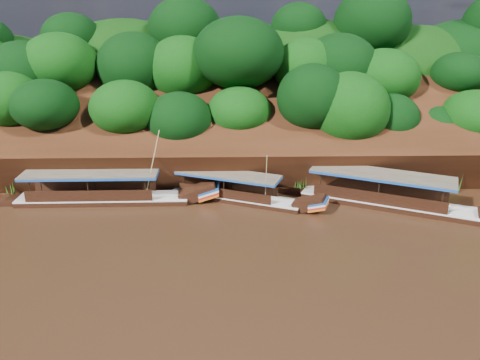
{
  "coord_description": "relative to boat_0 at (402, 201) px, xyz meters",
  "views": [
    {
      "loc": [
        -0.01,
        -27.96,
        15.19
      ],
      "look_at": [
        0.8,
        7.0,
        2.12
      ],
      "focal_mm": 35.0,
      "sensor_mm": 36.0,
      "label": 1
    }
  ],
  "objects": [
    {
      "name": "riverbank",
      "position": [
        -13.66,
        16.81,
        1.27
      ],
      "size": [
        120.0,
        30.06,
        19.4
      ],
      "color": "black",
      "rests_on": "ground"
    },
    {
      "name": "ground",
      "position": [
        -13.65,
        -5.91,
        -0.61
      ],
      "size": [
        160.0,
        160.0,
        0.0
      ],
      "primitive_type": "plane",
      "color": "black",
      "rests_on": "ground"
    },
    {
      "name": "reeds",
      "position": [
        -16.43,
        3.64,
        0.22
      ],
      "size": [
        49.05,
        2.45,
        1.87
      ],
      "color": "#2A5F17",
      "rests_on": "ground"
    },
    {
      "name": "boat_1",
      "position": [
        -12.55,
        1.73,
        -0.1
      ],
      "size": [
        12.83,
        6.64,
        4.96
      ],
      "rotation": [
        0.0,
        0.0,
        -0.39
      ],
      "color": "black",
      "rests_on": "ground"
    },
    {
      "name": "boat_0",
      "position": [
        0.0,
        0.0,
        0.0
      ],
      "size": [
        16.14,
        9.06,
        6.77
      ],
      "rotation": [
        0.0,
        0.0,
        -0.43
      ],
      "color": "black",
      "rests_on": "ground"
    },
    {
      "name": "boat_2",
      "position": [
        -23.22,
        1.9,
        -0.03
      ],
      "size": [
        16.46,
        2.75,
        6.49
      ],
      "rotation": [
        0.0,
        0.0,
        0.01
      ],
      "color": "black",
      "rests_on": "ground"
    }
  ]
}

